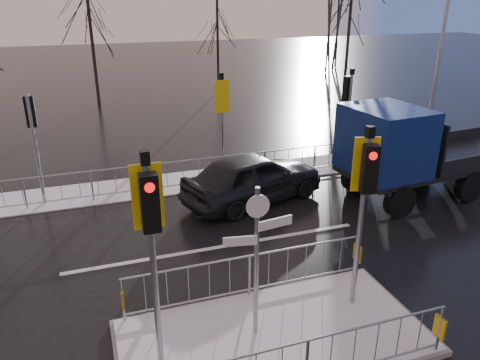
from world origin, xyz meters
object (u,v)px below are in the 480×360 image
object	(u,v)px
traffic_island	(273,324)
car_far_lane	(253,177)
street_lamp_right	(442,46)
flatbed_truck	(407,150)

from	to	relation	value
traffic_island	car_far_lane	world-z (taller)	traffic_island
traffic_island	car_far_lane	size ratio (longest dim) A/B	1.26
traffic_island	street_lamp_right	distance (m)	14.14
car_far_lane	street_lamp_right	size ratio (longest dim) A/B	0.60
flatbed_truck	street_lamp_right	world-z (taller)	street_lamp_right
flatbed_truck	street_lamp_right	bearing A→B (deg)	42.12
car_far_lane	flatbed_truck	world-z (taller)	flatbed_truck
car_far_lane	street_lamp_right	bearing A→B (deg)	-92.68
street_lamp_right	car_far_lane	bearing A→B (deg)	-165.95
car_far_lane	street_lamp_right	xyz separation A→B (m)	(8.63, 2.16, 3.58)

